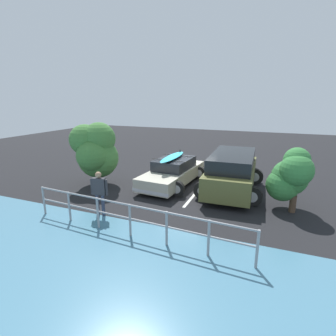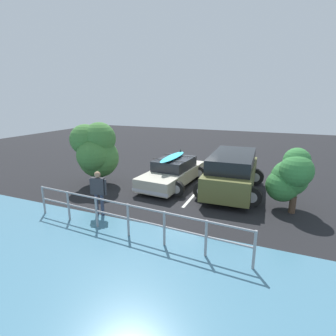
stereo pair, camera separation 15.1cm
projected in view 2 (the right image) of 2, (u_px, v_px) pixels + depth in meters
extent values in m
cube|color=black|center=(187.00, 181.00, 13.08)|extent=(44.00, 44.00, 0.02)
cube|color=silver|center=(200.00, 188.00, 12.03)|extent=(0.12, 4.89, 0.00)
cube|color=#B7B29E|center=(173.00, 175.00, 12.42)|extent=(1.95, 4.49, 0.57)
cube|color=#23262B|center=(175.00, 163.00, 12.44)|extent=(1.59, 2.20, 0.47)
cube|color=silver|center=(150.00, 192.00, 10.61)|extent=(1.67, 0.22, 0.14)
cube|color=silver|center=(190.00, 168.00, 14.31)|extent=(1.67, 0.22, 0.14)
cylinder|color=black|center=(177.00, 189.00, 10.92)|extent=(0.66, 0.18, 0.66)
cylinder|color=#B7B7BC|center=(177.00, 189.00, 10.92)|extent=(0.36, 0.19, 0.36)
cylinder|color=black|center=(143.00, 183.00, 11.65)|extent=(0.66, 0.18, 0.66)
cylinder|color=#B7B7BC|center=(143.00, 183.00, 11.65)|extent=(0.36, 0.19, 0.36)
cylinder|color=black|center=(199.00, 173.00, 13.26)|extent=(0.66, 0.18, 0.66)
cylinder|color=#B7B7BC|center=(199.00, 173.00, 13.26)|extent=(0.36, 0.19, 0.36)
cylinder|color=black|center=(170.00, 169.00, 13.99)|extent=(0.66, 0.18, 0.66)
cylinder|color=#B7B7BC|center=(170.00, 169.00, 13.99)|extent=(0.36, 0.19, 0.36)
cylinder|color=black|center=(169.00, 160.00, 11.87)|extent=(1.71, 0.16, 0.03)
cylinder|color=black|center=(180.00, 155.00, 12.86)|extent=(1.71, 0.16, 0.03)
ellipsoid|color=#33B7D6|center=(173.00, 157.00, 12.30)|extent=(0.56, 2.63, 0.09)
cone|color=black|center=(180.00, 150.00, 13.20)|extent=(0.10, 0.10, 0.14)
cube|color=brown|center=(232.00, 176.00, 11.39)|extent=(2.01, 4.65, 0.90)
cube|color=black|center=(233.00, 160.00, 11.20)|extent=(1.82, 3.63, 0.57)
cylinder|color=black|center=(238.00, 162.00, 13.52)|extent=(0.69, 0.20, 0.69)
cylinder|color=black|center=(252.00, 197.00, 9.90)|extent=(0.76, 0.22, 0.76)
cylinder|color=#B7B7BC|center=(252.00, 197.00, 9.90)|extent=(0.42, 0.23, 0.42)
cylinder|color=black|center=(203.00, 191.00, 10.55)|extent=(0.76, 0.22, 0.76)
cylinder|color=#B7B7BC|center=(203.00, 191.00, 10.55)|extent=(0.42, 0.23, 0.42)
cylinder|color=black|center=(255.00, 177.00, 12.39)|extent=(0.76, 0.22, 0.76)
cylinder|color=#B7B7BC|center=(255.00, 177.00, 12.39)|extent=(0.42, 0.23, 0.42)
cylinder|color=black|center=(216.00, 173.00, 13.03)|extent=(0.76, 0.22, 0.76)
cylinder|color=#B7B7BC|center=(216.00, 173.00, 13.03)|extent=(0.42, 0.23, 0.42)
cylinder|color=#33384C|center=(102.00, 205.00, 9.11)|extent=(0.11, 0.11, 0.78)
cylinder|color=#33384C|center=(97.00, 204.00, 9.16)|extent=(0.11, 0.11, 0.78)
cube|color=#333338|center=(98.00, 186.00, 8.96)|extent=(0.48, 0.26, 0.59)
sphere|color=#9E7556|center=(97.00, 174.00, 8.85)|extent=(0.21, 0.21, 0.21)
cylinder|color=#333338|center=(105.00, 187.00, 8.91)|extent=(0.08, 0.08, 0.55)
cylinder|color=#333338|center=(91.00, 186.00, 9.02)|extent=(0.08, 0.08, 0.55)
cylinder|color=gray|center=(254.00, 250.00, 6.20)|extent=(0.07, 0.07, 1.01)
cylinder|color=gray|center=(206.00, 238.00, 6.71)|extent=(0.07, 0.07, 1.01)
cylinder|color=gray|center=(164.00, 228.00, 7.22)|extent=(0.07, 0.07, 1.01)
cylinder|color=gray|center=(128.00, 220.00, 7.73)|extent=(0.07, 0.07, 1.01)
cylinder|color=gray|center=(96.00, 212.00, 8.24)|extent=(0.07, 0.07, 1.01)
cylinder|color=gray|center=(69.00, 206.00, 8.75)|extent=(0.07, 0.07, 1.01)
cylinder|color=gray|center=(44.00, 200.00, 9.26)|extent=(0.07, 0.07, 1.01)
cylinder|color=gray|center=(127.00, 205.00, 7.61)|extent=(7.18, 0.50, 0.06)
cylinder|color=gray|center=(128.00, 218.00, 7.72)|extent=(7.18, 0.50, 0.06)
cylinder|color=#4C3828|center=(100.00, 179.00, 12.34)|extent=(0.32, 0.32, 0.62)
sphere|color=#427A38|center=(99.00, 152.00, 12.04)|extent=(1.54, 1.54, 1.54)
sphere|color=#427A38|center=(85.00, 140.00, 11.85)|extent=(1.39, 1.39, 1.39)
sphere|color=#427A38|center=(93.00, 155.00, 11.65)|extent=(1.42, 1.42, 1.42)
sphere|color=#427A38|center=(99.00, 138.00, 11.85)|extent=(1.47, 1.47, 1.47)
sphere|color=#427A38|center=(98.00, 156.00, 12.18)|extent=(1.66, 1.66, 1.66)
sphere|color=#427A38|center=(99.00, 158.00, 12.18)|extent=(1.86, 1.86, 1.86)
cylinder|color=#4C3828|center=(292.00, 204.00, 9.34)|extent=(0.23, 0.23, 0.62)
sphere|color=#387F3D|center=(296.00, 171.00, 9.04)|extent=(1.14, 1.14, 1.14)
sphere|color=#387F3D|center=(297.00, 161.00, 9.16)|extent=(0.92, 0.92, 0.92)
sphere|color=#387F3D|center=(289.00, 178.00, 9.48)|extent=(1.30, 1.30, 1.30)
sphere|color=#387F3D|center=(282.00, 186.00, 9.53)|extent=(1.18, 1.18, 1.18)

